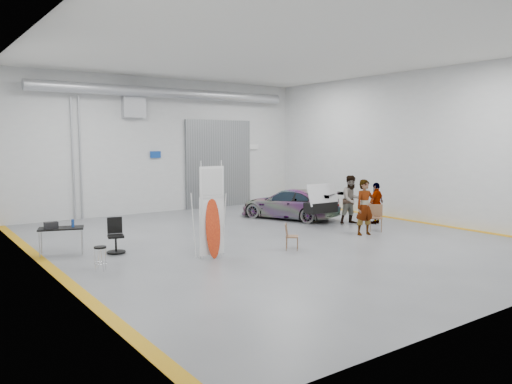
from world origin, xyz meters
TOP-DOWN VIEW (x-y plane):
  - ground at (0.00, 0.00)m, footprint 16.00×16.00m
  - room_shell at (0.24, 2.22)m, footprint 14.02×16.18m
  - sedan_car at (3.25, 3.05)m, footprint 3.19×4.54m
  - person_a at (3.06, -1.22)m, footprint 0.78×0.59m
  - person_b at (4.36, 0.63)m, footprint 1.06×0.90m
  - person_c at (5.15, 0.07)m, footprint 1.00×0.59m
  - surfboard_display at (-2.92, -1.11)m, footprint 0.77×0.23m
  - folding_chair_near at (-0.47, -1.57)m, footprint 0.52×0.59m
  - folding_chair_far at (3.91, -0.98)m, footprint 0.62×0.72m
  - shop_stool at (-5.89, -0.64)m, footprint 0.32×0.32m
  - work_table at (-6.26, 1.83)m, footprint 1.35×0.96m
  - office_chair at (-4.89, 1.10)m, footprint 0.54×0.56m
  - trunk_lid at (3.25, 1.20)m, footprint 1.42×0.86m

SIDE VIEW (x-z plane):
  - ground at x=0.00m, z-range 0.00..0.00m
  - folding_chair_near at x=-0.47m, z-range -0.15..0.64m
  - folding_chair_far at x=3.91m, z-range -0.18..0.77m
  - shop_stool at x=-5.89m, z-range 0.00..0.62m
  - office_chair at x=-4.89m, z-range -0.06..0.95m
  - sedan_car at x=3.25m, z-range 0.00..1.22m
  - work_table at x=-6.26m, z-range 0.27..1.26m
  - person_c at x=5.15m, z-range 0.00..1.62m
  - person_b at x=4.36m, z-range 0.00..1.89m
  - person_a at x=3.06m, z-range 0.00..1.92m
  - surfboard_display at x=-2.92m, z-range -0.26..2.45m
  - trunk_lid at x=3.25m, z-range 1.22..1.26m
  - room_shell at x=0.24m, z-range 1.07..7.08m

